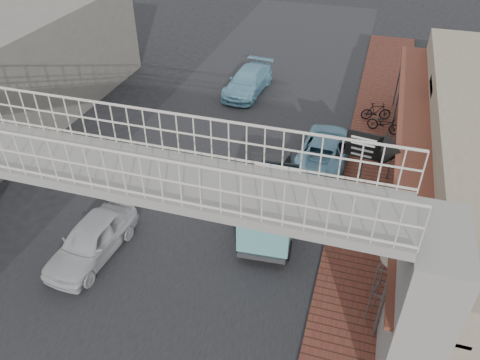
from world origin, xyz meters
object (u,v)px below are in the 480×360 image
Objects in this scene: motorcycle_far at (376,111)px; street_clock at (393,261)px; dark_sedan at (263,181)px; arrow_sign at (389,152)px; angkot_curb at (326,148)px; angkot_van at (271,204)px; white_hatchback at (92,240)px; angkot_far at (248,81)px; motorcycle_near at (384,124)px.

motorcycle_far is 0.52× the size of street_clock.
dark_sedan is 4.95m from arrow_sign.
angkot_curb is 4.70m from motorcycle_far.
dark_sedan is 1.42× the size of street_clock.
angkot_van is 2.70× the size of motorcycle_far.
white_hatchback is 9.66m from street_clock.
street_clock reaches higher than motorcycle_far.
angkot_van is at bearing -143.38° from arrow_sign.
dark_sedan is at bearing 108.21° from angkot_van.
angkot_van is (5.50, 2.93, 0.55)m from white_hatchback.
white_hatchback is 0.88× the size of angkot_far.
angkot_far reaches higher than angkot_curb.
angkot_van is 1.18× the size of arrow_sign.
angkot_far is 2.99× the size of motorcycle_far.
motorcycle_far is (1.87, 4.31, -0.09)m from angkot_curb.
dark_sedan is at bearing 50.61° from white_hatchback.
white_hatchback is at bearing -91.58° from angkot_far.
arrow_sign is (9.12, 4.88, 2.20)m from white_hatchback.
angkot_van reaches higher than dark_sedan.
street_clock is at bearing -40.78° from angkot_van.
motorcycle_near is 0.48× the size of arrow_sign.
motorcycle_far is (3.10, 9.53, -0.67)m from angkot_van.
dark_sedan reaches higher than angkot_curb.
angkot_curb is 3.07× the size of motorcycle_far.
arrow_sign is at bearing -45.19° from angkot_far.
angkot_far is (1.49, 13.88, -0.02)m from white_hatchback.
motorcycle_far is at bearing 67.61° from angkot_van.
white_hatchback is 0.96× the size of dark_sedan.
arrow_sign is at bearing 0.03° from dark_sedan.
angkot_curb reaches higher than motorcycle_near.
white_hatchback is at bearing -156.28° from angkot_van.
arrow_sign reaches higher than angkot_van.
white_hatchback is 0.85× the size of angkot_curb.
dark_sedan is 2.20m from angkot_van.
white_hatchback is 10.57m from angkot_curb.
angkot_curb is at bearing -43.01° from angkot_far.
motorcycle_far is at bearing 62.98° from dark_sedan.
street_clock is (0.45, -11.33, 1.96)m from motorcycle_near.
dark_sedan is at bearing -171.96° from arrow_sign.
angkot_curb is 5.40m from angkot_van.
white_hatchback is 2.62× the size of motorcycle_far.
angkot_van is (-1.23, -5.22, 0.58)m from angkot_curb.
motorcycle_far is at bearing 59.66° from white_hatchback.
arrow_sign is at bearing 168.34° from motorcycle_far.
dark_sedan is at bearing -65.90° from angkot_far.
arrow_sign is at bearing -163.36° from motorcycle_near.
white_hatchback reaches higher than angkot_far.
arrow_sign reaches higher than angkot_curb.
white_hatchback is 6.78m from dark_sedan.
motorcycle_near is 0.57× the size of street_clock.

